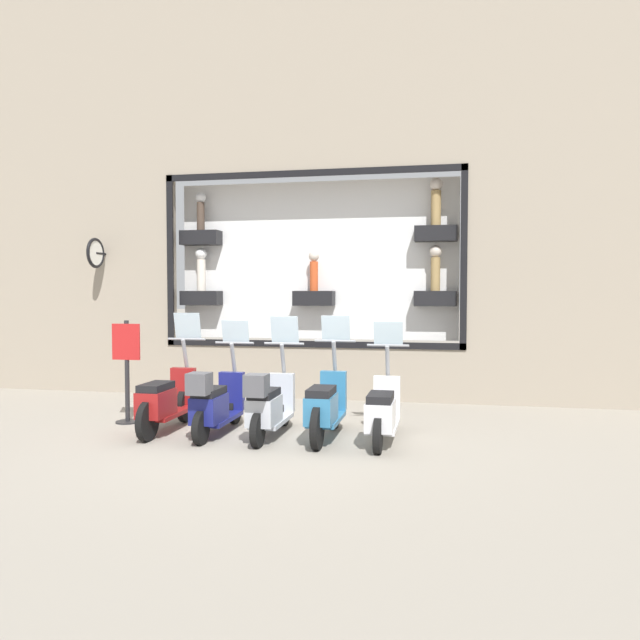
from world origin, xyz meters
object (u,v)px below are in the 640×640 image
at_px(scooter_teal_1, 325,407).
at_px(scooter_red_4, 165,401).
at_px(scooter_navy_3, 215,403).
at_px(shop_sign_post, 127,368).
at_px(scooter_silver_2, 268,405).
at_px(scooter_white_0, 382,412).

xyz_separation_m(scooter_teal_1, scooter_red_4, (-0.00, 2.32, -0.00)).
xyz_separation_m(scooter_navy_3, shop_sign_post, (0.57, 1.63, 0.38)).
bearing_deg(scooter_red_4, scooter_silver_2, -92.70).
bearing_deg(scooter_silver_2, scooter_red_4, 87.30).
distance_m(scooter_white_0, scooter_navy_3, 2.32).
relative_size(scooter_red_4, shop_sign_post, 1.15).
relative_size(scooter_white_0, scooter_navy_3, 1.00).
bearing_deg(scooter_white_0, shop_sign_post, 82.68).
height_order(scooter_silver_2, scooter_navy_3, scooter_silver_2).
bearing_deg(scooter_silver_2, scooter_white_0, -87.67).
height_order(scooter_silver_2, scooter_red_4, scooter_red_4).
bearing_deg(scooter_silver_2, scooter_teal_1, -84.56).
bearing_deg(scooter_navy_3, shop_sign_post, 70.65).
relative_size(scooter_white_0, scooter_teal_1, 0.99).
xyz_separation_m(scooter_silver_2, scooter_red_4, (0.07, 1.55, -0.01)).
height_order(scooter_teal_1, scooter_red_4, scooter_red_4).
bearing_deg(scooter_red_4, scooter_white_0, -90.19).
bearing_deg(scooter_white_0, scooter_teal_1, 89.20).
relative_size(scooter_silver_2, scooter_navy_3, 1.00).
bearing_deg(scooter_silver_2, scooter_navy_3, 90.18).
height_order(scooter_red_4, shop_sign_post, scooter_red_4).
height_order(scooter_white_0, scooter_teal_1, scooter_teal_1).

